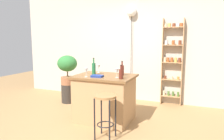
% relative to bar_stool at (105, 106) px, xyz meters
% --- Properties ---
extents(ground, '(12.00, 12.00, 0.00)m').
position_rel_bar_stool_xyz_m(ground, '(-0.32, 0.39, -0.53)').
color(ground, '#A37A4C').
extents(back_wall, '(6.40, 0.10, 2.80)m').
position_rel_bar_stool_xyz_m(back_wall, '(-0.32, 2.34, 0.87)').
color(back_wall, '#BCB2A3').
rests_on(back_wall, ground).
extents(kitchen_counter, '(1.11, 0.83, 0.88)m').
position_rel_bar_stool_xyz_m(kitchen_counter, '(-0.32, 0.69, -0.08)').
color(kitchen_counter, tan).
rests_on(kitchen_counter, ground).
extents(bar_stool, '(0.35, 0.35, 0.70)m').
position_rel_bar_stool_xyz_m(bar_stool, '(0.00, 0.00, 0.00)').
color(bar_stool, black).
rests_on(bar_stool, ground).
extents(spice_shelf, '(0.48, 0.15, 2.04)m').
position_rel_bar_stool_xyz_m(spice_shelf, '(0.75, 2.20, 0.55)').
color(spice_shelf, tan).
rests_on(spice_shelf, ground).
extents(plant_stool, '(0.33, 0.33, 0.46)m').
position_rel_bar_stool_xyz_m(plant_stool, '(-1.64, 1.42, -0.30)').
color(plant_stool, '#2D2823').
rests_on(plant_stool, ground).
extents(potted_plant, '(0.49, 0.44, 0.72)m').
position_rel_bar_stool_xyz_m(potted_plant, '(-1.64, 1.42, 0.37)').
color(potted_plant, '#935B3D').
rests_on(potted_plant, plant_stool).
extents(bottle_spirits_clear, '(0.07, 0.07, 0.28)m').
position_rel_bar_stool_xyz_m(bottle_spirits_clear, '(-0.02, 0.84, 0.46)').
color(bottle_spirits_clear, '#5B2319').
rests_on(bottle_spirits_clear, kitchen_counter).
extents(bottle_vinegar, '(0.07, 0.07, 0.25)m').
position_rel_bar_stool_xyz_m(bottle_vinegar, '(0.09, 0.48, 0.45)').
color(bottle_vinegar, '#5B2319').
rests_on(bottle_vinegar, kitchen_counter).
extents(bottle_wine_red, '(0.07, 0.07, 0.33)m').
position_rel_bar_stool_xyz_m(bottle_wine_red, '(-0.54, 0.67, 0.48)').
color(bottle_wine_red, '#236638').
rests_on(bottle_wine_red, kitchen_counter).
extents(wine_glass_left, '(0.07, 0.07, 0.16)m').
position_rel_bar_stool_xyz_m(wine_glass_left, '(-0.57, 0.43, 0.47)').
color(wine_glass_left, silver).
rests_on(wine_glass_left, kitchen_counter).
extents(wine_glass_center, '(0.07, 0.07, 0.16)m').
position_rel_bar_stool_xyz_m(wine_glass_center, '(-0.58, 0.98, 0.47)').
color(wine_glass_center, silver).
rests_on(wine_glass_center, kitchen_counter).
extents(wine_glass_right, '(0.07, 0.07, 0.16)m').
position_rel_bar_stool_xyz_m(wine_glass_right, '(-0.02, 0.58, 0.47)').
color(wine_glass_right, silver).
rests_on(wine_glass_right, kitchen_counter).
extents(cookbook, '(0.22, 0.17, 0.03)m').
position_rel_bar_stool_xyz_m(cookbook, '(-0.38, 0.49, 0.37)').
color(cookbook, navy).
rests_on(cookbook, kitchen_counter).
extents(pendant_globe_light, '(0.24, 0.24, 2.36)m').
position_rel_bar_stool_xyz_m(pendant_globe_light, '(-0.26, 2.23, 1.69)').
color(pendant_globe_light, black).
rests_on(pendant_globe_light, ground).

